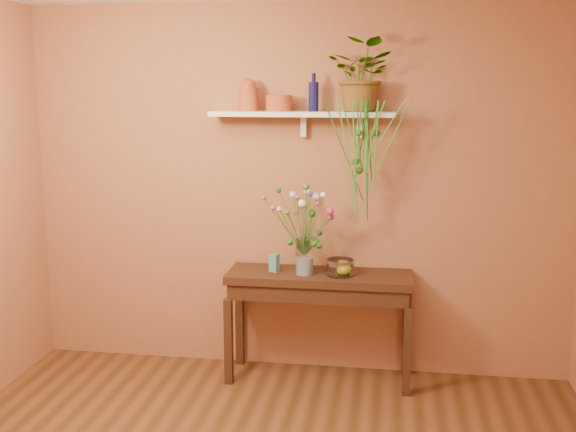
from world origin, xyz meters
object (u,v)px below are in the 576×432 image
(sideboard, at_px, (319,289))
(bouquet, at_px, (307,214))
(glass_vase, at_px, (304,259))
(glass_bowl, at_px, (340,268))
(blue_bottle, at_px, (314,96))
(terracotta_jug, at_px, (248,96))
(spider_plant, at_px, (363,75))

(sideboard, xyz_separation_m, bouquet, (-0.08, -0.05, 0.55))
(glass_vase, xyz_separation_m, glass_bowl, (0.25, 0.01, -0.06))
(sideboard, xyz_separation_m, blue_bottle, (-0.06, 0.10, 1.36))
(terracotta_jug, bearing_deg, glass_vase, -18.60)
(terracotta_jug, distance_m, glass_bowl, 1.38)
(spider_plant, height_order, bouquet, spider_plant)
(terracotta_jug, bearing_deg, sideboard, -10.21)
(glass_bowl, bearing_deg, bouquet, -176.06)
(blue_bottle, xyz_separation_m, bouquet, (-0.02, -0.15, -0.81))
(sideboard, height_order, glass_vase, glass_vase)
(terracotta_jug, bearing_deg, bouquet, -18.20)
(bouquet, distance_m, glass_bowl, 0.45)
(sideboard, xyz_separation_m, glass_bowl, (0.15, -0.03, 0.17))
(blue_bottle, bearing_deg, spider_plant, 2.65)
(spider_plant, bearing_deg, glass_bowl, -131.03)
(glass_vase, relative_size, bouquet, 0.49)
(terracotta_jug, height_order, glass_bowl, terracotta_jug)
(terracotta_jug, height_order, glass_vase, terracotta_jug)
(terracotta_jug, xyz_separation_m, bouquet, (0.44, -0.15, -0.81))
(blue_bottle, relative_size, glass_vase, 1.01)
(bouquet, bearing_deg, terracotta_jug, 161.80)
(sideboard, distance_m, glass_vase, 0.25)
(terracotta_jug, height_order, bouquet, terracotta_jug)
(glass_vase, bearing_deg, terracotta_jug, 161.40)
(blue_bottle, xyz_separation_m, glass_bowl, (0.21, -0.13, -1.19))
(spider_plant, bearing_deg, sideboard, -158.04)
(terracotta_jug, xyz_separation_m, glass_bowl, (0.68, -0.13, -1.19))
(sideboard, bearing_deg, glass_bowl, -12.90)
(sideboard, relative_size, terracotta_jug, 5.81)
(glass_vase, bearing_deg, spider_plant, 22.74)
(glass_vase, height_order, bouquet, bouquet)
(glass_vase, distance_m, bouquet, 0.33)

